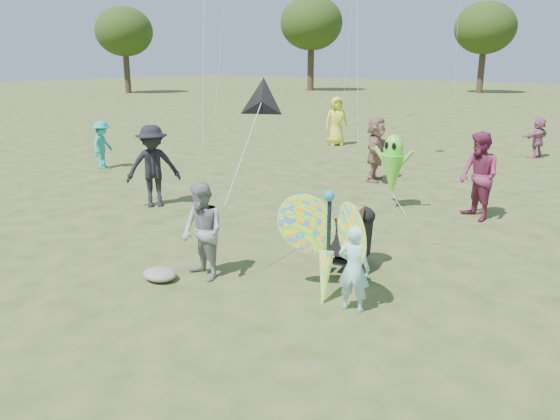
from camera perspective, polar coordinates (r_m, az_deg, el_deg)
The scene contains 14 objects.
ground at distance 7.76m, azimuth -5.76°, elevation -10.46°, with size 160.00×160.00×0.00m, color #51592B.
child_girl at distance 7.58m, azimuth 7.72°, elevation -6.09°, with size 0.45×0.30×1.23m, color #A5DEE9.
adult_man at distance 8.63m, azimuth -8.10°, elevation -2.27°, with size 0.75×0.59×1.55m, color gray.
grey_bag at distance 8.92m, azimuth -12.45°, elevation -6.57°, with size 0.58×0.48×0.19m, color gray.
crowd_b at distance 13.13m, azimuth -13.12°, elevation 4.47°, with size 1.24×0.71×1.93m, color black.
crowd_d at distance 15.80m, azimuth 9.98°, elevation 6.29°, with size 1.70×0.54×1.83m, color #9A725F.
crowd_e at distance 12.48m, azimuth 20.05°, elevation 3.32°, with size 0.93×0.72×1.91m, color #7B294C.
crowd_g at distance 22.28m, azimuth 5.92°, elevation 9.22°, with size 0.94×0.61×1.93m, color yellow.
crowd_i at distance 18.31m, azimuth -18.05°, elevation 6.49°, with size 0.97×0.56×1.50m, color teal.
crowd_j at distance 21.31m, azimuth 25.33°, elevation 6.88°, with size 1.34×0.43×1.45m, color #A8607B.
jogging_stroller at distance 9.06m, azimuth 7.69°, elevation -2.46°, with size 0.64×1.11×1.09m.
butterfly_kite at distance 7.82m, azimuth 4.93°, elevation -3.63°, with size 1.74×0.75×1.82m.
delta_kite_rig at distance 9.31m, azimuth -1.95°, elevation 11.19°, with size 0.89×1.68×1.86m.
alien_kite at distance 12.84m, azimuth 11.68°, elevation 4.35°, with size 1.12×0.69×1.74m.
Camera 1 is at (4.88, -5.00, 3.40)m, focal length 35.00 mm.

